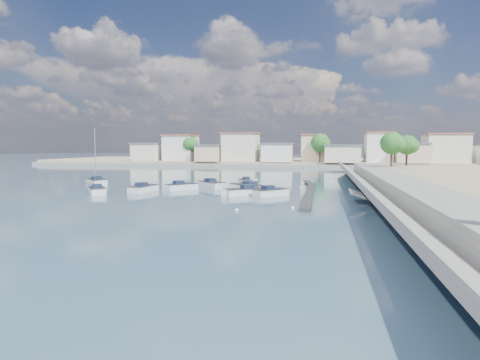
{
  "coord_description": "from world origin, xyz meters",
  "views": [
    {
      "loc": [
        8.35,
        -39.56,
        6.13
      ],
      "look_at": [
        -2.37,
        13.4,
        1.4
      ],
      "focal_mm": 30.0,
      "sensor_mm": 36.0,
      "label": 1
    }
  ],
  "objects_px": {
    "motorboat_b": "(183,187)",
    "motorboat_d": "(242,192)",
    "motorboat_h": "(272,193)",
    "motorboat_g": "(213,185)",
    "motorboat_c": "(246,187)",
    "motorboat_f": "(245,182)",
    "sailboat": "(96,181)",
    "motorboat_a": "(97,191)",
    "motorboat_e": "(145,189)"
  },
  "relations": [
    {
      "from": "motorboat_d",
      "to": "motorboat_e",
      "type": "distance_m",
      "value": 13.31
    },
    {
      "from": "motorboat_d",
      "to": "motorboat_h",
      "type": "bearing_deg",
      "value": 4.93
    },
    {
      "from": "motorboat_e",
      "to": "motorboat_h",
      "type": "xyz_separation_m",
      "value": [
        17.0,
        -0.85,
        0.0
      ]
    },
    {
      "from": "motorboat_a",
      "to": "motorboat_h",
      "type": "height_order",
      "value": "same"
    },
    {
      "from": "motorboat_d",
      "to": "motorboat_h",
      "type": "height_order",
      "value": "same"
    },
    {
      "from": "motorboat_h",
      "to": "motorboat_c",
      "type": "bearing_deg",
      "value": 129.44
    },
    {
      "from": "motorboat_b",
      "to": "motorboat_d",
      "type": "xyz_separation_m",
      "value": [
        9.14,
        -4.48,
        -0.0
      ]
    },
    {
      "from": "motorboat_a",
      "to": "motorboat_d",
      "type": "height_order",
      "value": "same"
    },
    {
      "from": "motorboat_e",
      "to": "motorboat_g",
      "type": "bearing_deg",
      "value": 42.3
    },
    {
      "from": "motorboat_g",
      "to": "motorboat_c",
      "type": "bearing_deg",
      "value": -25.26
    },
    {
      "from": "motorboat_d",
      "to": "motorboat_g",
      "type": "bearing_deg",
      "value": 126.11
    },
    {
      "from": "motorboat_b",
      "to": "sailboat",
      "type": "xyz_separation_m",
      "value": [
        -16.22,
        4.93,
        0.03
      ]
    },
    {
      "from": "motorboat_f",
      "to": "sailboat",
      "type": "bearing_deg",
      "value": -170.77
    },
    {
      "from": "motorboat_b",
      "to": "sailboat",
      "type": "height_order",
      "value": "sailboat"
    },
    {
      "from": "motorboat_g",
      "to": "motorboat_b",
      "type": "bearing_deg",
      "value": -133.82
    },
    {
      "from": "motorboat_d",
      "to": "motorboat_f",
      "type": "xyz_separation_m",
      "value": [
        -2.07,
        13.19,
        0.0
      ]
    },
    {
      "from": "motorboat_h",
      "to": "sailboat",
      "type": "xyz_separation_m",
      "value": [
        -29.1,
        9.09,
        0.03
      ]
    },
    {
      "from": "sailboat",
      "to": "motorboat_b",
      "type": "bearing_deg",
      "value": -16.89
    },
    {
      "from": "motorboat_b",
      "to": "motorboat_g",
      "type": "xyz_separation_m",
      "value": [
        3.33,
        3.47,
        0.0
      ]
    },
    {
      "from": "motorboat_a",
      "to": "motorboat_b",
      "type": "distance_m",
      "value": 11.24
    },
    {
      "from": "motorboat_f",
      "to": "motorboat_e",
      "type": "bearing_deg",
      "value": -132.95
    },
    {
      "from": "motorboat_f",
      "to": "motorboat_a",
      "type": "bearing_deg",
      "value": -136.75
    },
    {
      "from": "motorboat_h",
      "to": "motorboat_d",
      "type": "bearing_deg",
      "value": -175.07
    },
    {
      "from": "motorboat_f",
      "to": "motorboat_h",
      "type": "bearing_deg",
      "value": -65.71
    },
    {
      "from": "motorboat_d",
      "to": "motorboat_c",
      "type": "bearing_deg",
      "value": 94.93
    },
    {
      "from": "motorboat_g",
      "to": "motorboat_h",
      "type": "bearing_deg",
      "value": -38.66
    },
    {
      "from": "motorboat_f",
      "to": "motorboat_h",
      "type": "relative_size",
      "value": 0.88
    },
    {
      "from": "motorboat_c",
      "to": "sailboat",
      "type": "height_order",
      "value": "sailboat"
    },
    {
      "from": "motorboat_b",
      "to": "sailboat",
      "type": "bearing_deg",
      "value": 163.11
    },
    {
      "from": "motorboat_e",
      "to": "motorboat_d",
      "type": "bearing_deg",
      "value": -5.05
    },
    {
      "from": "motorboat_c",
      "to": "motorboat_d",
      "type": "height_order",
      "value": "same"
    },
    {
      "from": "motorboat_g",
      "to": "sailboat",
      "type": "height_order",
      "value": "sailboat"
    },
    {
      "from": "motorboat_d",
      "to": "sailboat",
      "type": "xyz_separation_m",
      "value": [
        -25.36,
        9.41,
        0.04
      ]
    },
    {
      "from": "motorboat_b",
      "to": "motorboat_d",
      "type": "bearing_deg",
      "value": -26.13
    },
    {
      "from": "motorboat_e",
      "to": "motorboat_h",
      "type": "relative_size",
      "value": 1.18
    },
    {
      "from": "motorboat_f",
      "to": "sailboat",
      "type": "height_order",
      "value": "sailboat"
    },
    {
      "from": "motorboat_b",
      "to": "motorboat_e",
      "type": "relative_size",
      "value": 0.85
    },
    {
      "from": "motorboat_a",
      "to": "motorboat_g",
      "type": "height_order",
      "value": "same"
    },
    {
      "from": "sailboat",
      "to": "motorboat_g",
      "type": "bearing_deg",
      "value": -4.24
    },
    {
      "from": "motorboat_b",
      "to": "motorboat_h",
      "type": "distance_m",
      "value": 13.53
    },
    {
      "from": "motorboat_d",
      "to": "sailboat",
      "type": "relative_size",
      "value": 0.55
    },
    {
      "from": "motorboat_b",
      "to": "motorboat_h",
      "type": "xyz_separation_m",
      "value": [
        12.88,
        -4.16,
        0.0
      ]
    },
    {
      "from": "motorboat_a",
      "to": "motorboat_b",
      "type": "height_order",
      "value": "same"
    },
    {
      "from": "motorboat_c",
      "to": "motorboat_f",
      "type": "xyz_separation_m",
      "value": [
        -1.6,
        7.75,
        -0.0
      ]
    },
    {
      "from": "motorboat_a",
      "to": "motorboat_g",
      "type": "distance_m",
      "value": 16.0
    },
    {
      "from": "sailboat",
      "to": "motorboat_h",
      "type": "bearing_deg",
      "value": -17.34
    },
    {
      "from": "motorboat_a",
      "to": "motorboat_g",
      "type": "bearing_deg",
      "value": 38.75
    },
    {
      "from": "motorboat_c",
      "to": "sailboat",
      "type": "relative_size",
      "value": 0.62
    },
    {
      "from": "motorboat_e",
      "to": "motorboat_g",
      "type": "xyz_separation_m",
      "value": [
        7.46,
        6.78,
        0.0
      ]
    },
    {
      "from": "motorboat_c",
      "to": "motorboat_d",
      "type": "xyz_separation_m",
      "value": [
        0.47,
        -5.44,
        -0.0
      ]
    }
  ]
}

